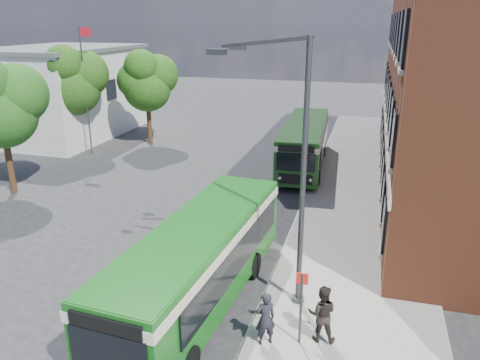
% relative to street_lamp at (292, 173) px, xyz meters
% --- Properties ---
extents(ground, '(120.00, 120.00, 0.00)m').
position_rel_street_lamp_xyz_m(ground, '(-4.84, 2.00, -4.79)').
color(ground, '#28272A').
rests_on(ground, ground).
extents(pavement, '(6.00, 48.00, 0.15)m').
position_rel_street_lamp_xyz_m(pavement, '(2.16, 10.00, -4.72)').
color(pavement, gray).
rests_on(pavement, ground).
extents(kerb_line, '(0.12, 48.00, 0.01)m').
position_rel_street_lamp_xyz_m(kerb_line, '(-0.89, 10.00, -4.79)').
color(kerb_line, beige).
rests_on(kerb_line, ground).
extents(white_building, '(9.40, 13.40, 7.30)m').
position_rel_street_lamp_xyz_m(white_building, '(-22.84, 20.00, -1.13)').
color(white_building, silver).
rests_on(white_building, ground).
extents(flagpole, '(0.95, 0.10, 9.00)m').
position_rel_street_lamp_xyz_m(flagpole, '(-17.29, 15.00, 0.15)').
color(flagpole, '#37393C').
rests_on(flagpole, ground).
extents(street_lamp, '(2.96, 2.38, 9.00)m').
position_rel_street_lamp_xyz_m(street_lamp, '(0.00, 0.00, 0.00)').
color(street_lamp, '#37393C').
rests_on(street_lamp, ground).
extents(bus_stop_sign, '(0.35, 0.08, 2.52)m').
position_rel_street_lamp_xyz_m(bus_stop_sign, '(0.76, -2.20, -3.28)').
color(bus_stop_sign, '#37393C').
rests_on(bus_stop_sign, ground).
extents(bus_front, '(3.30, 10.63, 3.02)m').
position_rel_street_lamp_xyz_m(bus_front, '(-2.89, -0.93, -2.96)').
color(bus_front, '#145D16').
rests_on(bus_front, ground).
extents(bus_rear, '(3.19, 11.25, 3.02)m').
position_rel_street_lamp_xyz_m(bus_rear, '(-1.84, 16.07, -2.96)').
color(bus_rear, '#22571C').
rests_on(bus_rear, ground).
extents(pedestrian_a, '(0.75, 0.68, 1.72)m').
position_rel_street_lamp_xyz_m(pedestrian_a, '(-0.24, -2.50, -3.78)').
color(pedestrian_a, black).
rests_on(pedestrian_a, pavement).
extents(pedestrian_b, '(0.94, 0.76, 1.83)m').
position_rel_street_lamp_xyz_m(pedestrian_b, '(1.36, -1.88, -3.72)').
color(pedestrian_b, black).
rests_on(pedestrian_b, pavement).
extents(tree_left, '(4.53, 4.31, 7.65)m').
position_rel_street_lamp_xyz_m(tree_left, '(-17.00, 6.55, 0.40)').
color(tree_left, '#372414').
rests_on(tree_left, ground).
extents(tree_mid, '(4.61, 4.38, 7.78)m').
position_rel_street_lamp_xyz_m(tree_mid, '(-18.64, 15.49, 0.49)').
color(tree_mid, '#372414').
rests_on(tree_mid, ground).
extents(tree_right, '(4.36, 4.14, 7.36)m').
position_rel_street_lamp_xyz_m(tree_right, '(-14.53, 19.00, 0.20)').
color(tree_right, '#372414').
rests_on(tree_right, ground).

